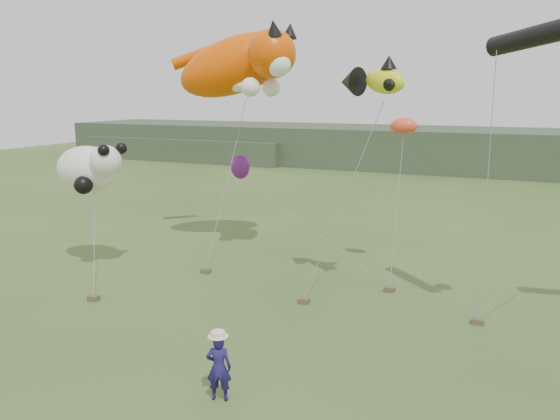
{
  "coord_description": "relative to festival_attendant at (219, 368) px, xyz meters",
  "views": [
    {
      "loc": [
        5.49,
        -12.29,
        7.27
      ],
      "look_at": [
        -1.33,
        3.0,
        3.75
      ],
      "focal_mm": 35.0,
      "sensor_mm": 36.0,
      "label": 1
    }
  ],
  "objects": [
    {
      "name": "festival_attendant",
      "position": [
        0.0,
        0.0,
        0.0
      ],
      "size": [
        0.71,
        0.58,
        1.69
      ],
      "primitive_type": "imported",
      "rotation": [
        0.0,
        0.0,
        3.48
      ],
      "color": "#1D1655",
      "rests_on": "ground"
    },
    {
      "name": "misc_kites",
      "position": [
        -2.97,
        11.87,
        3.93
      ],
      "size": [
        8.8,
        1.48,
        3.02
      ],
      "color": "#F64528",
      "rests_on": "ground"
    },
    {
      "name": "ground",
      "position": [
        0.78,
        1.86,
        -0.84
      ],
      "size": [
        120.0,
        120.0,
        0.0
      ],
      "primitive_type": "plane",
      "color": "#385123",
      "rests_on": "ground"
    },
    {
      "name": "fish_kite",
      "position": [
        1.42,
        8.02,
        6.92
      ],
      "size": [
        2.74,
        1.79,
        1.33
      ],
      "color": "yellow",
      "rests_on": "ground"
    },
    {
      "name": "cat_kite",
      "position": [
        -5.31,
        11.65,
        7.81
      ],
      "size": [
        7.23,
        4.6,
        4.05
      ],
      "color": "#E34B00",
      "rests_on": "ground"
    },
    {
      "name": "panda_kite",
      "position": [
        -10.07,
        6.87,
        3.48
      ],
      "size": [
        3.36,
        2.17,
        2.09
      ],
      "color": "white",
      "rests_on": "ground"
    },
    {
      "name": "headland",
      "position": [
        -2.33,
        46.55,
        1.08
      ],
      "size": [
        90.0,
        13.0,
        4.0
      ],
      "color": "#2D3D28",
      "rests_on": "ground"
    },
    {
      "name": "sandbag_anchors",
      "position": [
        -1.17,
        7.02,
        -0.75
      ],
      "size": [
        13.24,
        5.57,
        0.19
      ],
      "color": "brown",
      "rests_on": "ground"
    }
  ]
}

